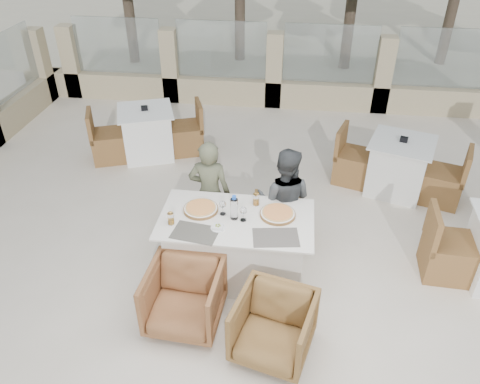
# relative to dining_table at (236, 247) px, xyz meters

# --- Properties ---
(ground) EXTENTS (80.00, 80.00, 0.00)m
(ground) POSITION_rel_dining_table_xyz_m (0.08, -0.04, -0.39)
(ground) COLOR beige
(ground) RESTS_ON ground
(sand_patch) EXTENTS (30.00, 16.00, 0.01)m
(sand_patch) POSITION_rel_dining_table_xyz_m (0.08, 13.96, -0.38)
(sand_patch) COLOR beige
(sand_patch) RESTS_ON ground
(perimeter_wall_far) EXTENTS (10.00, 0.34, 1.60)m
(perimeter_wall_far) POSITION_rel_dining_table_xyz_m (0.08, 4.76, 0.42)
(perimeter_wall_far) COLOR #C3B289
(perimeter_wall_far) RESTS_ON ground
(dining_table) EXTENTS (1.60, 0.90, 0.77)m
(dining_table) POSITION_rel_dining_table_xyz_m (0.00, 0.00, 0.00)
(dining_table) COLOR silver
(dining_table) RESTS_ON ground
(placemat_near_left) EXTENTS (0.49, 0.36, 0.00)m
(placemat_near_left) POSITION_rel_dining_table_xyz_m (-0.37, -0.29, 0.39)
(placemat_near_left) COLOR #535047
(placemat_near_left) RESTS_ON dining_table
(placemat_near_right) EXTENTS (0.49, 0.36, 0.00)m
(placemat_near_right) POSITION_rel_dining_table_xyz_m (0.43, -0.26, 0.39)
(placemat_near_right) COLOR #5C564F
(placemat_near_right) RESTS_ON dining_table
(pizza_left) EXTENTS (0.41, 0.41, 0.05)m
(pizza_left) POSITION_rel_dining_table_xyz_m (-0.39, 0.09, 0.41)
(pizza_left) COLOR orange
(pizza_left) RESTS_ON dining_table
(pizza_right) EXTENTS (0.41, 0.41, 0.05)m
(pizza_right) POSITION_rel_dining_table_xyz_m (0.42, 0.11, 0.41)
(pizza_right) COLOR #DC511E
(pizza_right) RESTS_ON dining_table
(water_bottle) EXTENTS (0.09, 0.09, 0.28)m
(water_bottle) POSITION_rel_dining_table_xyz_m (-0.02, 0.00, 0.52)
(water_bottle) COLOR #BDD9F9
(water_bottle) RESTS_ON dining_table
(wine_glass_centre) EXTENTS (0.10, 0.10, 0.18)m
(wine_glass_centre) POSITION_rel_dining_table_xyz_m (-0.15, 0.06, 0.48)
(wine_glass_centre) COLOR white
(wine_glass_centre) RESTS_ON dining_table
(wine_glass_near) EXTENTS (0.09, 0.09, 0.18)m
(wine_glass_near) POSITION_rel_dining_table_xyz_m (0.08, -0.02, 0.48)
(wine_glass_near) COLOR white
(wine_glass_near) RESTS_ON dining_table
(beer_glass_left) EXTENTS (0.07, 0.07, 0.13)m
(beer_glass_left) POSITION_rel_dining_table_xyz_m (-0.65, -0.17, 0.45)
(beer_glass_left) COLOR orange
(beer_glass_left) RESTS_ON dining_table
(beer_glass_right) EXTENTS (0.09, 0.09, 0.14)m
(beer_glass_right) POSITION_rel_dining_table_xyz_m (0.18, 0.27, 0.45)
(beer_glass_right) COLOR orange
(beer_glass_right) RESTS_ON dining_table
(olive_dish) EXTENTS (0.12, 0.12, 0.04)m
(olive_dish) POSITION_rel_dining_table_xyz_m (-0.16, -0.19, 0.41)
(olive_dish) COLOR silver
(olive_dish) RESTS_ON dining_table
(armchair_far_left) EXTENTS (0.81, 0.82, 0.59)m
(armchair_far_left) POSITION_rel_dining_table_xyz_m (-0.27, 0.54, -0.09)
(armchair_far_left) COLOR brown
(armchair_far_left) RESTS_ON ground
(armchair_far_right) EXTENTS (0.60, 0.62, 0.54)m
(armchair_far_right) POSITION_rel_dining_table_xyz_m (0.40, 0.70, -0.12)
(armchair_far_right) COLOR olive
(armchair_far_right) RESTS_ON ground
(armchair_near_left) EXTENTS (0.74, 0.76, 0.66)m
(armchair_near_left) POSITION_rel_dining_table_xyz_m (-0.41, -0.74, -0.06)
(armchair_near_left) COLOR brown
(armchair_near_left) RESTS_ON ground
(armchair_near_right) EXTENTS (0.82, 0.84, 0.63)m
(armchair_near_right) POSITION_rel_dining_table_xyz_m (0.47, -0.98, -0.07)
(armchair_near_right) COLOR brown
(armchair_near_right) RESTS_ON ground
(diner_left) EXTENTS (0.48, 0.32, 1.32)m
(diner_left) POSITION_rel_dining_table_xyz_m (-0.39, 0.59, 0.28)
(diner_left) COLOR #565941
(diner_left) RESTS_ON ground
(diner_right) EXTENTS (0.70, 0.58, 1.31)m
(diner_right) POSITION_rel_dining_table_xyz_m (0.47, 0.55, 0.27)
(diner_right) COLOR #3E4143
(diner_right) RESTS_ON ground
(bg_table_a) EXTENTS (1.82, 1.33, 0.77)m
(bg_table_a) POSITION_rel_dining_table_xyz_m (-1.75, 2.52, 0.00)
(bg_table_a) COLOR white
(bg_table_a) RESTS_ON ground
(bg_table_b) EXTENTS (1.81, 1.28, 0.77)m
(bg_table_b) POSITION_rel_dining_table_xyz_m (1.99, 1.97, 0.00)
(bg_table_b) COLOR silver
(bg_table_b) RESTS_ON ground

